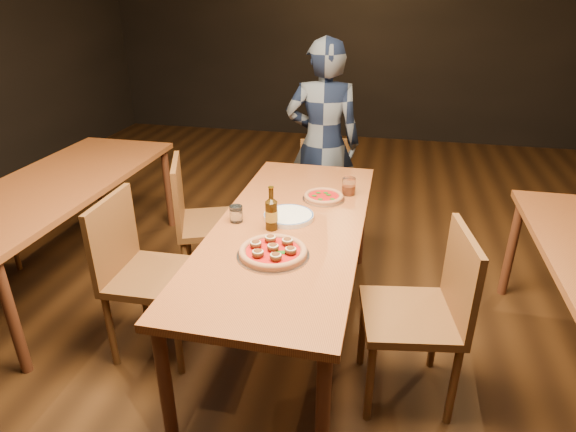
% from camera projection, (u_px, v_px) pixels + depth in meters
% --- Properties ---
extents(ground, '(9.00, 9.00, 0.00)m').
position_uv_depth(ground, '(290.00, 332.00, 2.99)').
color(ground, black).
extents(room_shell, '(9.00, 9.00, 9.00)m').
position_uv_depth(room_shell, '(290.00, 6.00, 2.19)').
color(room_shell, black).
rests_on(room_shell, ground).
extents(table_main, '(0.80, 2.00, 0.75)m').
position_uv_depth(table_main, '(290.00, 235.00, 2.70)').
color(table_main, brown).
rests_on(table_main, ground).
extents(table_left, '(0.80, 2.00, 0.75)m').
position_uv_depth(table_left, '(57.00, 191.00, 3.29)').
color(table_left, brown).
rests_on(table_left, ground).
extents(chair_main_nw, '(0.47, 0.47, 0.98)m').
position_uv_depth(chair_main_nw, '(154.00, 275.00, 2.67)').
color(chair_main_nw, brown).
rests_on(chair_main_nw, ground).
extents(chair_main_sw, '(0.59, 0.59, 0.98)m').
position_uv_depth(chair_main_sw, '(213.00, 222.00, 3.27)').
color(chair_main_sw, brown).
rests_on(chair_main_sw, ground).
extents(chair_main_e, '(0.53, 0.53, 0.98)m').
position_uv_depth(chair_main_e, '(410.00, 314.00, 2.35)').
color(chair_main_e, brown).
rests_on(chair_main_e, ground).
extents(chair_end, '(0.50, 0.50, 0.88)m').
position_uv_depth(chair_end, '(327.00, 194.00, 3.87)').
color(chair_end, brown).
rests_on(chair_end, ground).
extents(pizza_meatball, '(0.36, 0.36, 0.07)m').
position_uv_depth(pizza_meatball, '(273.00, 251.00, 2.34)').
color(pizza_meatball, '#B7B7BF').
rests_on(pizza_meatball, table_main).
extents(pizza_margherita, '(0.26, 0.26, 0.03)m').
position_uv_depth(pizza_margherita, '(324.00, 197.00, 2.97)').
color(pizza_margherita, '#B7B7BF').
rests_on(pizza_margherita, table_main).
extents(plate_stack, '(0.28, 0.28, 0.03)m').
position_uv_depth(plate_stack, '(289.00, 216.00, 2.72)').
color(plate_stack, white).
rests_on(plate_stack, table_main).
extents(beer_bottle, '(0.07, 0.07, 0.24)m').
position_uv_depth(beer_bottle, '(271.00, 215.00, 2.57)').
color(beer_bottle, black).
rests_on(beer_bottle, table_main).
extents(water_glass, '(0.07, 0.07, 0.09)m').
position_uv_depth(water_glass, '(236.00, 214.00, 2.67)').
color(water_glass, white).
rests_on(water_glass, table_main).
extents(amber_glass, '(0.09, 0.09, 0.11)m').
position_uv_depth(amber_glass, '(349.00, 186.00, 3.03)').
color(amber_glass, '#963710').
rests_on(amber_glass, table_main).
extents(diner, '(0.64, 0.46, 1.63)m').
position_uv_depth(diner, '(323.00, 144.00, 3.82)').
color(diner, black).
rests_on(diner, ground).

